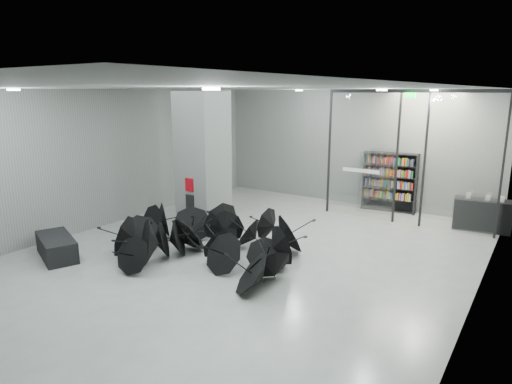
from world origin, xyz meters
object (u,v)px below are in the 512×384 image
Objects in this scene: bookshelf at (389,182)px; umbrella_cluster at (204,244)px; shop_counter at (482,215)px; column at (203,159)px; bench at (57,247)px.

umbrella_cluster is at bearing -117.52° from bookshelf.
umbrella_cluster is (-5.32, -6.06, -0.15)m from shop_counter.
column is 4.55m from bench.
bench is 10.28m from bookshelf.
bookshelf is 7.15m from umbrella_cluster.
bookshelf is (4.05, 4.75, -1.02)m from column.
shop_counter is (8.25, 8.12, 0.20)m from bench.
shop_counter is (2.92, -0.64, -0.53)m from bookshelf.
bookshelf is (5.33, 8.76, 0.73)m from bench.
umbrella_cluster reaches higher than shop_counter.
bookshelf is at bearing 49.52° from column.
column is 2.50× the size of bench.
column is at bearing -138.28° from bookshelf.
umbrella_cluster is at bearing -49.74° from column.
bench is 11.58m from shop_counter.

